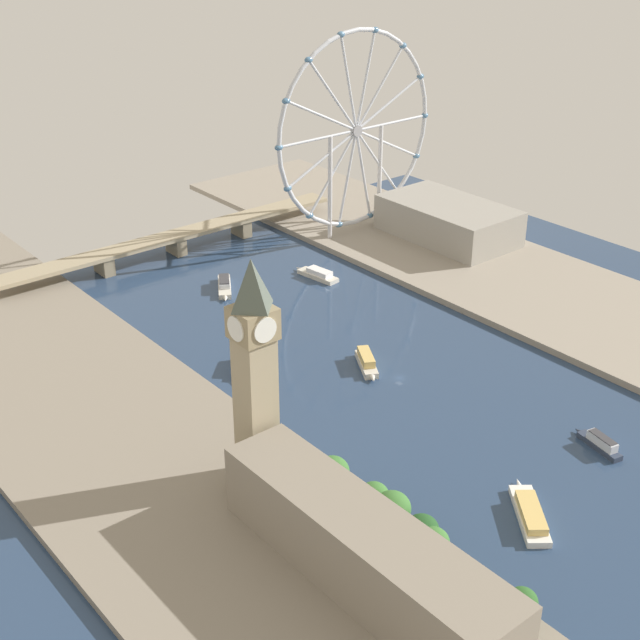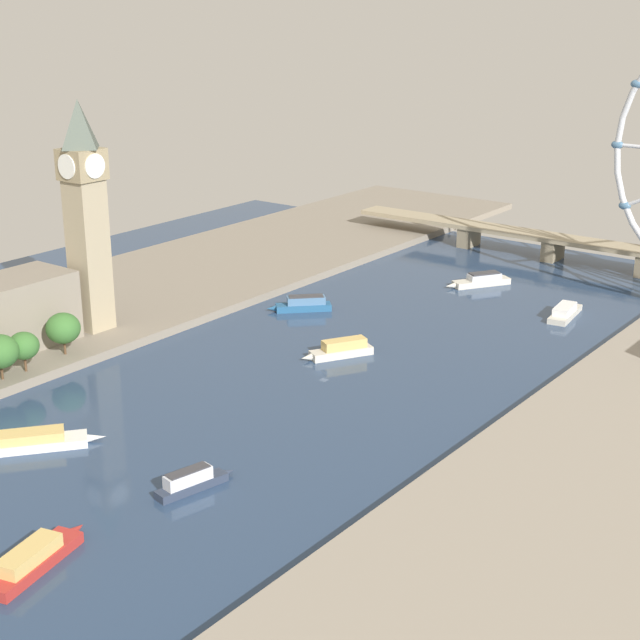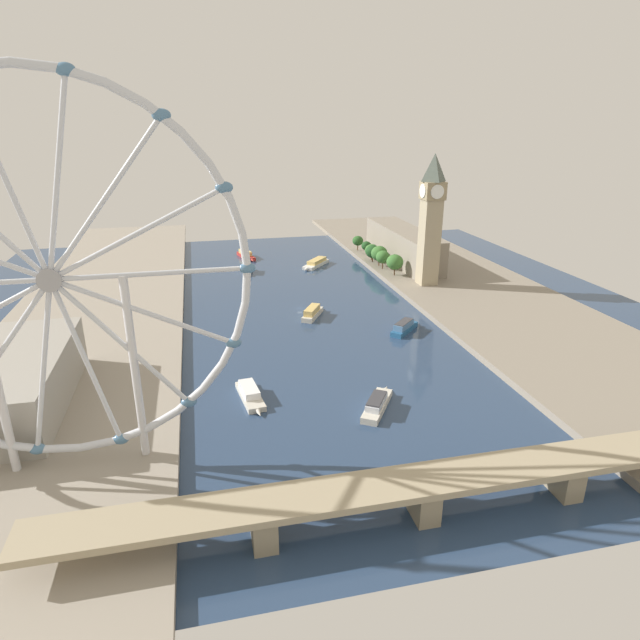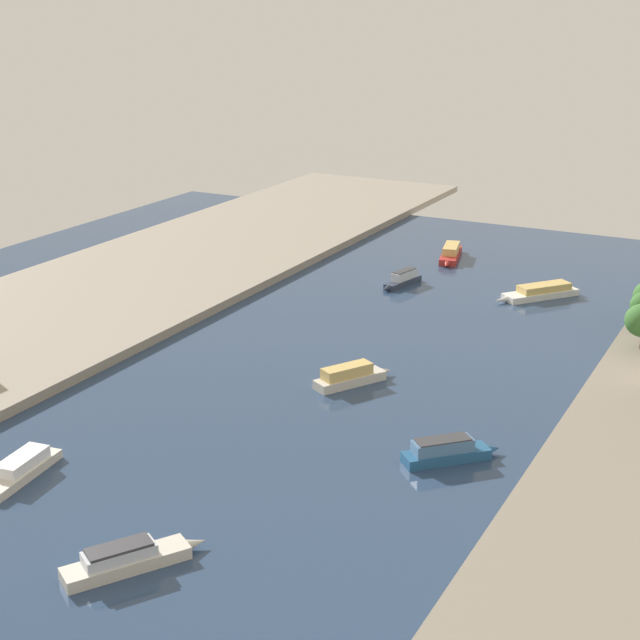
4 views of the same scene
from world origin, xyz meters
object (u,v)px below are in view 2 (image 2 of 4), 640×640
(tour_boat_4, at_px, (341,349))
(tour_boat_6, at_px, (303,304))
(river_bridge, at_px, (553,241))
(tour_boat_2, at_px, (481,280))
(tour_boat_5, at_px, (565,312))
(tour_boat_3, at_px, (31,441))
(clock_tower, at_px, (86,213))
(tour_boat_0, at_px, (34,558))
(tour_boat_1, at_px, (192,481))

(tour_boat_4, bearing_deg, tour_boat_6, -98.13)
(river_bridge, bearing_deg, tour_boat_4, -91.55)
(tour_boat_2, relative_size, tour_boat_5, 0.96)
(tour_boat_2, distance_m, tour_boat_3, 206.69)
(tour_boat_6, bearing_deg, tour_boat_4, 97.10)
(tour_boat_2, xyz_separation_m, tour_boat_3, (-22.86, -205.42, -0.09))
(clock_tower, height_order, tour_boat_4, clock_tower)
(tour_boat_4, bearing_deg, tour_boat_5, -176.91)
(tour_boat_4, xyz_separation_m, tour_boat_5, (42.16, 83.26, -0.50))
(tour_boat_0, xyz_separation_m, tour_boat_6, (-61.89, 170.97, 0.16))
(clock_tower, xyz_separation_m, tour_boat_0, (102.22, -104.54, -41.47))
(river_bridge, distance_m, tour_boat_6, 132.91)
(tour_boat_1, bearing_deg, clock_tower, 72.15)
(tour_boat_1, height_order, tour_boat_4, tour_boat_4)
(river_bridge, height_order, tour_boat_5, river_bridge)
(clock_tower, xyz_separation_m, tour_boat_4, (80.31, 35.11, -41.29))
(tour_boat_4, height_order, tour_boat_5, tour_boat_4)
(river_bridge, bearing_deg, clock_tower, -113.81)
(clock_tower, xyz_separation_m, tour_boat_3, (55.26, -69.19, -41.69))
(river_bridge, distance_m, tour_boat_5, 82.76)
(tour_boat_4, bearing_deg, tour_boat_2, -148.81)
(tour_boat_1, relative_size, tour_boat_3, 0.76)
(tour_boat_1, distance_m, tour_boat_5, 179.66)
(tour_boat_0, relative_size, tour_boat_3, 1.02)
(tour_boat_0, xyz_separation_m, tour_boat_1, (2.65, 44.11, 0.06))
(river_bridge, xyz_separation_m, tour_boat_5, (37.93, -73.25, -6.64))
(tour_boat_3, bearing_deg, river_bridge, 32.40)
(tour_boat_5, bearing_deg, clock_tower, 126.55)
(tour_boat_0, relative_size, tour_boat_1, 1.34)
(tour_boat_6, bearing_deg, tour_boat_0, 65.08)
(clock_tower, relative_size, tour_boat_2, 2.98)
(tour_boat_0, height_order, tour_boat_6, tour_boat_6)
(tour_boat_1, distance_m, tour_boat_3, 50.38)
(tour_boat_4, xyz_separation_m, tour_boat_6, (-39.98, 31.33, -0.02))
(tour_boat_6, bearing_deg, tour_boat_1, 72.15)
(tour_boat_0, relative_size, tour_boat_6, 1.48)
(tour_boat_0, height_order, tour_boat_4, tour_boat_4)
(tour_boat_2, xyz_separation_m, tour_boat_4, (2.19, -101.13, 0.32))
(tour_boat_4, bearing_deg, river_bridge, -151.60)
(clock_tower, height_order, river_bridge, clock_tower)
(clock_tower, height_order, tour_boat_2, clock_tower)
(river_bridge, xyz_separation_m, tour_boat_0, (17.68, -296.15, -6.33))
(clock_tower, distance_m, tour_boat_6, 88.01)
(tour_boat_0, relative_size, tour_boat_5, 1.09)
(clock_tower, height_order, tour_boat_6, clock_tower)
(river_bridge, xyz_separation_m, tour_boat_4, (-4.23, -156.51, -6.14))
(tour_boat_3, bearing_deg, tour_boat_0, -88.16)
(clock_tower, distance_m, tour_boat_1, 127.92)
(clock_tower, distance_m, river_bridge, 212.37)
(tour_boat_3, bearing_deg, tour_boat_5, 19.09)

